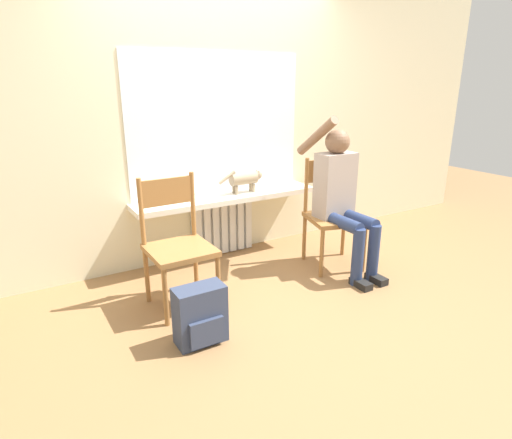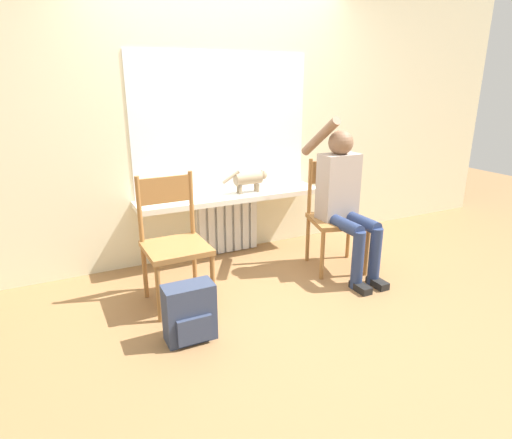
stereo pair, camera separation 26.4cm
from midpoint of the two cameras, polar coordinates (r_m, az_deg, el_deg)
ground_plane at (r=3.43m, az=2.13°, el=-10.76°), size 12.00×12.00×0.00m
wall_with_window at (r=4.10m, az=-7.24°, el=13.69°), size 7.00×0.06×2.70m
radiator at (r=4.25m, az=-6.25°, el=-0.81°), size 0.64×0.08×0.57m
windowsill at (r=4.05m, az=-5.69°, el=2.90°), size 1.80×0.34×0.05m
window_glass at (r=4.08m, az=-6.98°, el=12.44°), size 1.73×0.01×1.28m
chair_left at (r=3.27m, az=-12.74°, el=-3.03°), size 0.47×0.47×0.99m
chair_right at (r=3.95m, az=8.31°, el=0.93°), size 0.56×0.56×0.99m
person at (r=3.80m, az=9.41°, el=3.43°), size 0.36×0.98×1.38m
cat at (r=4.10m, az=-3.29°, el=5.44°), size 0.46×0.12×0.23m
backpack at (r=2.89m, az=-10.08°, el=-12.55°), size 0.33×0.20×0.40m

